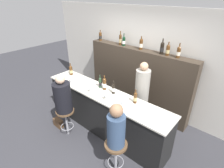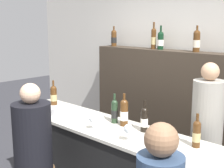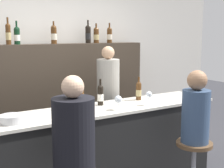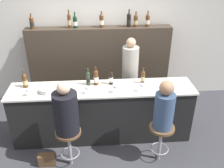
{
  "view_description": "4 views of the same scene",
  "coord_description": "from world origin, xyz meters",
  "px_view_note": "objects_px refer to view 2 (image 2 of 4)",
  "views": [
    {
      "loc": [
        2.19,
        -1.98,
        2.85
      ],
      "look_at": [
        0.18,
        0.34,
        1.24
      ],
      "focal_mm": 28.0,
      "sensor_mm": 36.0,
      "label": 1
    },
    {
      "loc": [
        1.86,
        -1.83,
        2.0
      ],
      "look_at": [
        -0.19,
        0.34,
        1.41
      ],
      "focal_mm": 50.0,
      "sensor_mm": 36.0,
      "label": 2
    },
    {
      "loc": [
        -1.55,
        -2.62,
        1.8
      ],
      "look_at": [
        0.22,
        0.25,
        1.25
      ],
      "focal_mm": 50.0,
      "sensor_mm": 36.0,
      "label": 3
    },
    {
      "loc": [
        -0.09,
        -3.29,
        3.0
      ],
      "look_at": [
        0.16,
        0.19,
        1.11
      ],
      "focal_mm": 40.0,
      "sensor_mm": 36.0,
      "label": 4
    }
  ],
  "objects_px": {
    "wine_bottle_backbar_0": "(114,38)",
    "wine_glass_2": "(128,129)",
    "wine_bottle_backbar_2": "(161,40)",
    "guest_seated_left": "(32,134)",
    "wine_bottle_counter_1": "(115,111)",
    "bartender": "(205,151)",
    "wine_bottle_counter_4": "(197,133)",
    "wine_bottle_counter_0": "(54,95)",
    "wine_bottle_counter_2": "(124,112)",
    "wine_glass_3": "(169,141)",
    "metal_bowl": "(59,111)",
    "wine_bottle_backbar_3": "(197,41)",
    "wine_glass_1": "(93,119)",
    "wine_bottle_counter_3": "(144,119)",
    "wine_bottle_backbar_1": "(154,38)",
    "wine_glass_0": "(39,103)"
  },
  "relations": [
    {
      "from": "wine_bottle_backbar_0",
      "to": "wine_glass_2",
      "type": "bearing_deg",
      "value": -43.42
    },
    {
      "from": "wine_bottle_backbar_2",
      "to": "guest_seated_left",
      "type": "bearing_deg",
      "value": -92.27
    },
    {
      "from": "wine_bottle_counter_1",
      "to": "bartender",
      "type": "xyz_separation_m",
      "value": [
        0.77,
        0.48,
        -0.35
      ]
    },
    {
      "from": "wine_bottle_counter_1",
      "to": "wine_bottle_counter_4",
      "type": "relative_size",
      "value": 1.07
    },
    {
      "from": "wine_bottle_counter_0",
      "to": "wine_glass_2",
      "type": "relative_size",
      "value": 2.0
    },
    {
      "from": "wine_bottle_counter_2",
      "to": "wine_bottle_counter_4",
      "type": "distance_m",
      "value": 0.79
    },
    {
      "from": "guest_seated_left",
      "to": "bartender",
      "type": "bearing_deg",
      "value": 49.32
    },
    {
      "from": "wine_bottle_counter_4",
      "to": "wine_bottle_backbar_0",
      "type": "height_order",
      "value": "wine_bottle_backbar_0"
    },
    {
      "from": "wine_bottle_backbar_0",
      "to": "guest_seated_left",
      "type": "bearing_deg",
      "value": -68.45
    },
    {
      "from": "wine_bottle_backbar_2",
      "to": "wine_glass_3",
      "type": "relative_size",
      "value": 1.9
    },
    {
      "from": "metal_bowl",
      "to": "wine_bottle_counter_0",
      "type": "bearing_deg",
      "value": 151.43
    },
    {
      "from": "wine_bottle_backbar_3",
      "to": "wine_glass_1",
      "type": "distance_m",
      "value": 1.6
    },
    {
      "from": "wine_glass_2",
      "to": "wine_bottle_backbar_2",
      "type": "bearing_deg",
      "value": 115.36
    },
    {
      "from": "wine_bottle_counter_2",
      "to": "wine_glass_1",
      "type": "bearing_deg",
      "value": -115.47
    },
    {
      "from": "wine_bottle_backbar_3",
      "to": "wine_glass_1",
      "type": "height_order",
      "value": "wine_bottle_backbar_3"
    },
    {
      "from": "wine_bottle_counter_3",
      "to": "wine_bottle_counter_1",
      "type": "bearing_deg",
      "value": 180.0
    },
    {
      "from": "wine_bottle_backbar_0",
      "to": "wine_bottle_backbar_1",
      "type": "height_order",
      "value": "wine_bottle_backbar_1"
    },
    {
      "from": "wine_bottle_backbar_2",
      "to": "bartender",
      "type": "distance_m",
      "value": 1.56
    },
    {
      "from": "wine_bottle_backbar_3",
      "to": "wine_glass_3",
      "type": "bearing_deg",
      "value": -67.8
    },
    {
      "from": "wine_bottle_counter_1",
      "to": "wine_bottle_counter_2",
      "type": "relative_size",
      "value": 0.93
    },
    {
      "from": "wine_bottle_counter_1",
      "to": "wine_bottle_counter_4",
      "type": "height_order",
      "value": "wine_bottle_counter_1"
    },
    {
      "from": "wine_bottle_counter_4",
      "to": "bartender",
      "type": "xyz_separation_m",
      "value": [
        -0.15,
        0.48,
        -0.34
      ]
    },
    {
      "from": "wine_glass_3",
      "to": "guest_seated_left",
      "type": "distance_m",
      "value": 1.26
    },
    {
      "from": "wine_bottle_counter_1",
      "to": "wine_bottle_backbar_1",
      "type": "relative_size",
      "value": 0.88
    },
    {
      "from": "metal_bowl",
      "to": "wine_bottle_counter_3",
      "type": "bearing_deg",
      "value": 10.9
    },
    {
      "from": "wine_bottle_counter_2",
      "to": "wine_bottle_counter_4",
      "type": "bearing_deg",
      "value": 0.0
    },
    {
      "from": "wine_bottle_backbar_1",
      "to": "wine_bottle_counter_0",
      "type": "bearing_deg",
      "value": -121.7
    },
    {
      "from": "bartender",
      "to": "guest_seated_left",
      "type": "bearing_deg",
      "value": -130.68
    },
    {
      "from": "wine_glass_3",
      "to": "metal_bowl",
      "type": "bearing_deg",
      "value": 176.55
    },
    {
      "from": "wine_bottle_backbar_1",
      "to": "guest_seated_left",
      "type": "height_order",
      "value": "wine_bottle_backbar_1"
    },
    {
      "from": "bartender",
      "to": "wine_bottle_counter_1",
      "type": "bearing_deg",
      "value": -147.9
    },
    {
      "from": "wine_bottle_backbar_0",
      "to": "wine_glass_2",
      "type": "relative_size",
      "value": 1.87
    },
    {
      "from": "wine_bottle_counter_1",
      "to": "guest_seated_left",
      "type": "relative_size",
      "value": 0.37
    },
    {
      "from": "wine_glass_0",
      "to": "wine_glass_1",
      "type": "relative_size",
      "value": 0.96
    },
    {
      "from": "wine_bottle_counter_2",
      "to": "wine_bottle_backbar_1",
      "type": "distance_m",
      "value": 1.38
    },
    {
      "from": "bartender",
      "to": "wine_bottle_backbar_0",
      "type": "bearing_deg",
      "value": 160.89
    },
    {
      "from": "wine_bottle_backbar_0",
      "to": "wine_glass_3",
      "type": "xyz_separation_m",
      "value": [
        1.9,
        -1.41,
        -0.67
      ]
    },
    {
      "from": "wine_bottle_counter_3",
      "to": "metal_bowl",
      "type": "relative_size",
      "value": 1.34
    },
    {
      "from": "wine_glass_1",
      "to": "guest_seated_left",
      "type": "distance_m",
      "value": 0.57
    },
    {
      "from": "wine_bottle_counter_1",
      "to": "wine_glass_2",
      "type": "xyz_separation_m",
      "value": [
        0.43,
        -0.29,
        -0.01
      ]
    },
    {
      "from": "wine_bottle_counter_4",
      "to": "wine_glass_1",
      "type": "relative_size",
      "value": 2.02
    },
    {
      "from": "wine_glass_0",
      "to": "wine_glass_3",
      "type": "xyz_separation_m",
      "value": [
        1.77,
        0.0,
        0.02
      ]
    },
    {
      "from": "wine_bottle_backbar_0",
      "to": "bartender",
      "type": "distance_m",
      "value": 2.18
    },
    {
      "from": "wine_bottle_counter_0",
      "to": "wine_bottle_counter_1",
      "type": "relative_size",
      "value": 1.01
    },
    {
      "from": "wine_bottle_counter_2",
      "to": "wine_glass_0",
      "type": "distance_m",
      "value": 1.09
    },
    {
      "from": "wine_glass_3",
      "to": "guest_seated_left",
      "type": "xyz_separation_m",
      "value": [
        -1.16,
        -0.48,
        -0.11
      ]
    },
    {
      "from": "wine_glass_3",
      "to": "wine_bottle_backbar_0",
      "type": "bearing_deg",
      "value": 143.49
    },
    {
      "from": "wine_bottle_backbar_2",
      "to": "wine_glass_3",
      "type": "xyz_separation_m",
      "value": [
        1.08,
        -1.41,
        -0.67
      ]
    },
    {
      "from": "wine_bottle_backbar_0",
      "to": "bartender",
      "type": "height_order",
      "value": "wine_bottle_backbar_0"
    },
    {
      "from": "wine_bottle_backbar_2",
      "to": "guest_seated_left",
      "type": "height_order",
      "value": "wine_bottle_backbar_2"
    }
  ]
}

